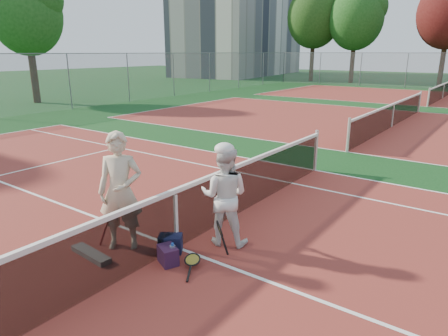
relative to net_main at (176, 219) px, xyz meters
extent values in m
plane|color=#0F3915|center=(0.00, 0.00, -0.51)|extent=(130.00, 130.00, 0.00)
cube|color=maroon|center=(0.00, 0.00, -0.51)|extent=(23.77, 10.97, 0.01)
cube|color=maroon|center=(0.00, 13.50, -0.51)|extent=(23.77, 10.97, 0.01)
cube|color=maroon|center=(0.00, 27.00, -0.51)|extent=(23.77, 10.97, 0.01)
cube|color=beige|center=(-28.00, 44.00, 6.99)|extent=(12.96, 23.18, 15.00)
imported|color=beige|center=(-0.73, -0.47, 0.45)|extent=(0.83, 0.78, 1.92)
imported|color=white|center=(0.51, 0.62, 0.32)|extent=(0.98, 0.89, 1.65)
cube|color=black|center=(0.01, -0.16, -0.37)|extent=(0.44, 0.41, 0.29)
cube|color=#29102C|center=(0.23, -0.45, -0.37)|extent=(0.40, 0.35, 0.27)
cube|color=#67625D|center=(-0.88, -1.01, -0.47)|extent=(0.85, 0.26, 0.09)
cylinder|color=silver|center=(0.29, -0.41, -0.36)|extent=(0.09, 0.09, 0.30)
cylinder|color=#382314|center=(-14.45, 37.46, 2.13)|extent=(0.44, 0.44, 5.29)
ellipsoid|color=#1B3E11|center=(-14.45, 37.46, 6.10)|extent=(5.63, 5.63, 6.48)
cylinder|color=#382314|center=(-10.04, 37.53, 1.99)|extent=(0.44, 0.44, 5.00)
ellipsoid|color=#174B15|center=(-10.04, 37.53, 5.74)|extent=(5.33, 5.33, 6.13)
cylinder|color=#382314|center=(-1.84, 37.74, 2.03)|extent=(0.44, 0.44, 5.09)
cylinder|color=#382314|center=(-20.33, 9.28, 1.57)|extent=(0.44, 0.44, 4.17)
ellipsoid|color=#1A4D16|center=(-20.33, 9.28, 4.70)|extent=(4.16, 4.16, 4.78)
camera|label=1|loc=(4.08, -4.32, 2.57)|focal=32.00mm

